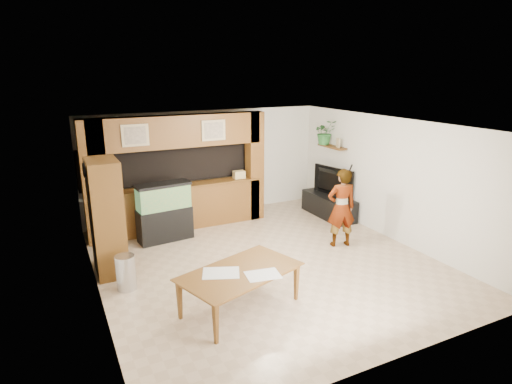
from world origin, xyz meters
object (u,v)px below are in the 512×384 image
person (341,208)px  pantry_cabinet (107,218)px  aquarium (164,213)px  television (330,182)px  dining_table (242,291)px

person → pantry_cabinet: bearing=3.8°
aquarium → television: aquarium is taller
television → dining_table: television is taller
dining_table → pantry_cabinet: bearing=107.6°
dining_table → television: bearing=20.7°
television → person: size_ratio=0.74×
person → dining_table: bearing=40.1°
aquarium → television: (4.07, -0.25, 0.27)m
television → dining_table: bearing=116.5°
aquarium → person: (3.18, -1.89, 0.21)m
pantry_cabinet → dining_table: 2.82m
pantry_cabinet → aquarium: 1.72m
aquarium → pantry_cabinet: bearing=-145.9°
pantry_cabinet → television: (5.35, 0.82, -0.15)m
pantry_cabinet → dining_table: bearing=-54.3°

